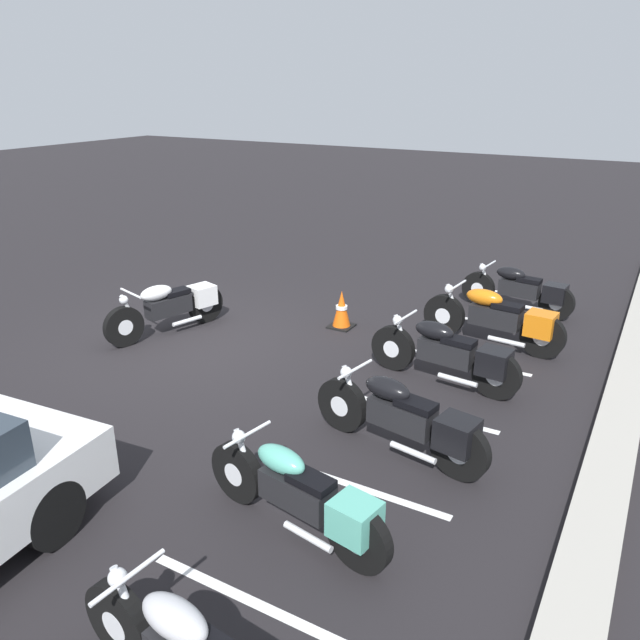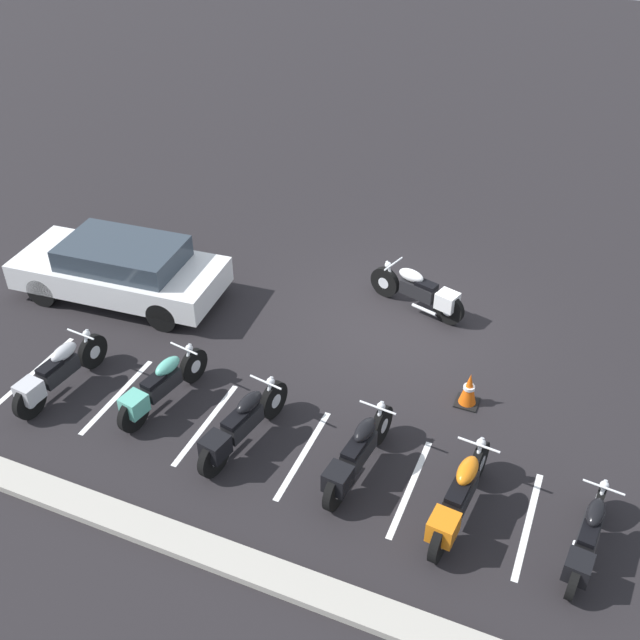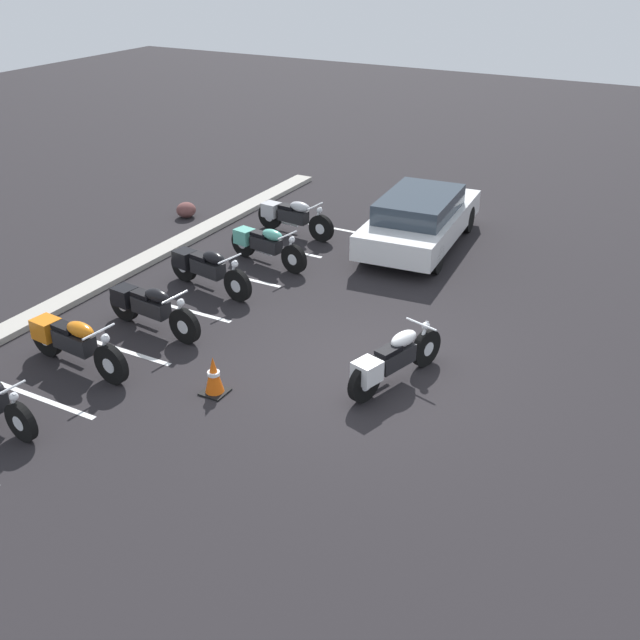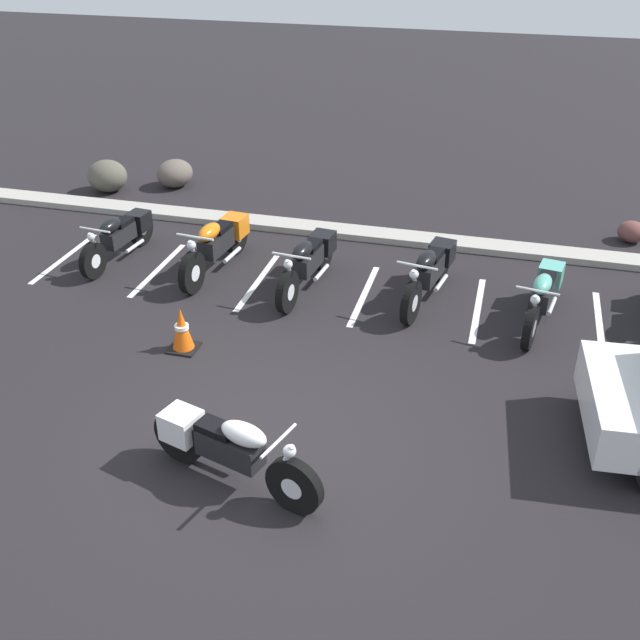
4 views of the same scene
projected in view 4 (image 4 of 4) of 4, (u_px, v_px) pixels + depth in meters
The scene contains 18 objects.
ground at pixel (265, 449), 8.75m from camera, with size 60.00×60.00×0.00m, color black.
motorcycle_white_featured at pixel (225, 447), 8.07m from camera, with size 2.15×0.90×0.87m.
parked_bike_0 at pixel (121, 235), 13.03m from camera, with size 0.61×2.07×0.82m.
parked_bike_1 at pixel (218, 242), 12.64m from camera, with size 0.66×2.31×0.91m.
parked_bike_2 at pixel (309, 260), 12.08m from camera, with size 0.66×2.23×0.88m.
parked_bike_3 at pixel (430, 270), 11.76m from camera, with size 0.76×2.23×0.88m.
parked_bike_4 at pixel (543, 294), 11.12m from camera, with size 0.73×2.14×0.85m.
concrete_curb at pixel (372, 234), 13.98m from camera, with size 18.00×0.50×0.12m, color #A8A399.
landscape_rock_0 at pixel (175, 173), 16.24m from camera, with size 0.83×0.72×0.59m, color #5C524A.
landscape_rock_1 at pixel (632, 232), 13.75m from camera, with size 0.51×0.48×0.39m, color brown.
landscape_rock_2 at pixel (107, 176), 15.96m from camera, with size 0.76×0.83×0.68m, color #535044.
traffic_cone at pixel (182, 330), 10.48m from camera, with size 0.40×0.40×0.66m.
stall_line_0 at pixel (64, 258), 13.23m from camera, with size 0.10×2.10×0.00m, color white.
stall_line_1 at pixel (158, 269), 12.83m from camera, with size 0.10×2.10×0.00m, color white.
stall_line_2 at pixel (258, 282), 12.43m from camera, with size 0.10×2.10×0.00m, color white.
stall_line_3 at pixel (364, 295), 12.03m from camera, with size 0.10×2.10×0.00m, color white.
stall_line_4 at pixel (478, 309), 11.63m from camera, with size 0.10×2.10×0.00m, color white.
stall_line_5 at pixel (599, 324), 11.23m from camera, with size 0.10×2.10×0.00m, color white.
Camera 4 is at (2.37, -6.41, 5.70)m, focal length 42.00 mm.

